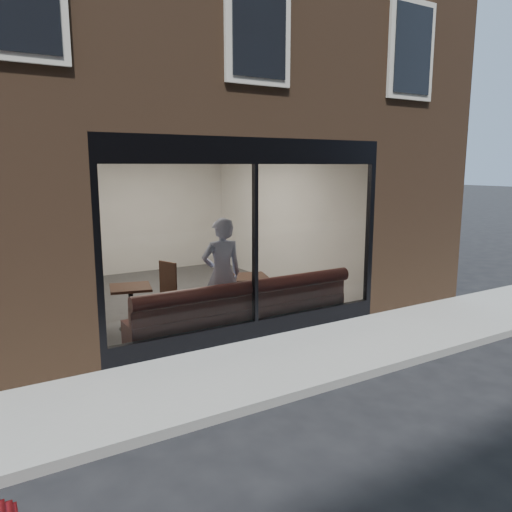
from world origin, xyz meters
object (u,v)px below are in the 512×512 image
banquette (243,318)px  cafe_table_right (248,277)px  cafe_table_left (130,288)px  cafe_chair_left (161,299)px  person (222,274)px

banquette → cafe_table_right: cafe_table_right is taller
cafe_table_left → cafe_table_right: bearing=-9.5°
banquette → cafe_chair_left: size_ratio=8.84×
cafe_table_right → cafe_chair_left: bearing=139.5°
person → cafe_table_left: bearing=-23.7°
cafe_chair_left → person: bearing=86.9°
cafe_table_right → cafe_chair_left: 1.77m
cafe_table_left → cafe_chair_left: 1.22m
cafe_table_left → cafe_table_right: size_ratio=0.97×
person → cafe_chair_left: bearing=-64.6°
person → cafe_chair_left: 1.78m
cafe_chair_left → banquette: bearing=91.0°
cafe_table_left → person: bearing=-30.3°
cafe_table_right → cafe_chair_left: (-1.30, 1.11, -0.50)m
cafe_table_left → cafe_chair_left: bearing=42.5°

